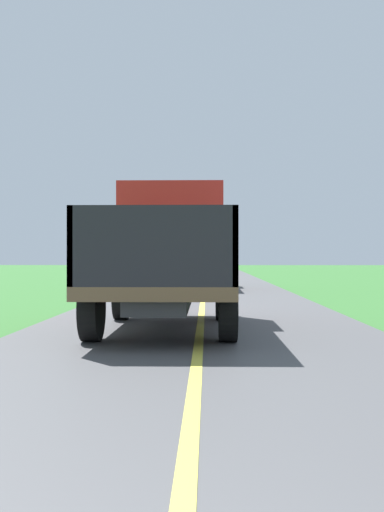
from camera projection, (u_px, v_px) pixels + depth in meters
The scene contains 2 objects.
banana_truck_near at pixel (168, 253), 12.22m from camera, with size 2.38×5.82×2.80m.
banana_truck_far at pixel (193, 254), 26.71m from camera, with size 2.38×5.81×2.80m.
Camera 1 is at (0.13, -0.35, 1.39)m, focal length 44.44 mm.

